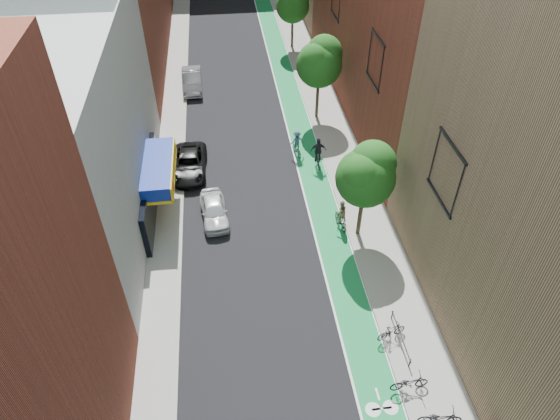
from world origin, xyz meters
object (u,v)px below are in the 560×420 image
object	(u,v)px
cyclist_lane_near	(341,216)
cyclist_lane_far	(297,144)
cyclist_lane_mid	(318,155)
parked_car_black	(189,164)
parked_car_silver	(192,80)
parked_car_white	(214,210)

from	to	relation	value
cyclist_lane_near	cyclist_lane_far	world-z (taller)	cyclist_lane_far
cyclist_lane_far	cyclist_lane_mid	bearing A→B (deg)	113.54
parked_car_black	cyclist_lane_near	xyz separation A→B (m)	(9.30, -6.86, 0.12)
parked_car_silver	parked_car_white	bearing A→B (deg)	-86.78
cyclist_lane_near	cyclist_lane_mid	xyz separation A→B (m)	(-0.21, 6.45, 0.13)
cyclist_lane_far	parked_car_white	bearing A→B (deg)	30.80
parked_car_black	cyclist_lane_mid	distance (m)	9.10
parked_car_silver	cyclist_lane_near	xyz separation A→B (m)	(9.19, -19.42, 0.03)
parked_car_black	cyclist_lane_far	distance (m)	7.90
parked_car_white	cyclist_lane_mid	size ratio (longest dim) A/B	1.74
cyclist_lane_near	cyclist_lane_far	distance (m)	8.21
parked_car_white	parked_car_silver	size ratio (longest dim) A/B	0.82
parked_car_silver	cyclist_lane_mid	bearing A→B (deg)	-56.86
parked_car_black	parked_car_silver	distance (m)	12.56
parked_car_white	parked_car_black	bearing A→B (deg)	101.63
cyclist_lane_mid	parked_car_silver	bearing A→B (deg)	-52.56
parked_car_silver	cyclist_lane_far	world-z (taller)	cyclist_lane_far
parked_car_white	cyclist_lane_near	world-z (taller)	cyclist_lane_near
cyclist_lane_mid	cyclist_lane_far	distance (m)	2.07
parked_car_black	cyclist_lane_near	size ratio (longest dim) A/B	2.58
parked_car_white	cyclist_lane_near	size ratio (longest dim) A/B	2.04
parked_car_black	cyclist_lane_near	world-z (taller)	cyclist_lane_near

